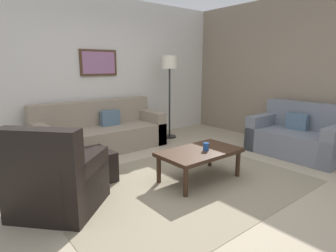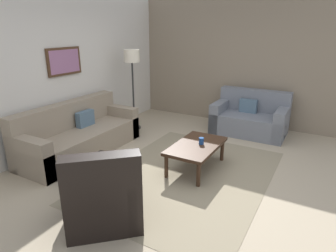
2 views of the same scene
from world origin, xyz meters
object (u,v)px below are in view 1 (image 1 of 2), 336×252
cup (206,147)px  framed_artwork (99,63)px  lamp_standing (170,71)px  couch_loveseat (299,137)px  couch_main (100,133)px  ottoman (90,166)px  armchair_leather (56,185)px  coffee_table (200,154)px

cup → framed_artwork: 2.83m
lamp_standing → framed_artwork: size_ratio=2.33×
couch_loveseat → couch_main: bearing=136.6°
ottoman → framed_artwork: size_ratio=0.76×
couch_loveseat → cup: size_ratio=14.05×
armchair_leather → coffee_table: armchair_leather is taller
couch_main → armchair_leather: (-1.36, -1.80, 0.01)m
coffee_table → couch_loveseat: bearing=-7.8°
couch_main → ottoman: 1.45m
couch_main → cup: couch_main is taller
armchair_leather → coffee_table: size_ratio=1.03×
lamp_standing → framed_artwork: bearing=157.8°
armchair_leather → ottoman: size_ratio=2.02×
couch_loveseat → framed_artwork: bearing=129.5°
couch_loveseat → cup: bearing=173.6°
couch_loveseat → armchair_leather: size_ratio=1.31×
armchair_leather → framed_artwork: size_ratio=1.54×
ottoman → coffee_table: (1.16, -0.89, 0.16)m
ottoman → framed_artwork: 2.35m
couch_loveseat → ottoman: couch_loveseat is taller
cup → ottoman: bearing=142.1°
cup → lamp_standing: lamp_standing is taller
cup → coffee_table: bearing=133.7°
lamp_standing → couch_loveseat: bearing=-65.9°
cup → armchair_leather: bearing=167.9°
couch_loveseat → framed_artwork: 3.88m
couch_main → coffee_table: (0.42, -2.14, 0.06)m
couch_main → framed_artwork: 1.35m
ottoman → cup: 1.56m
couch_main → armchair_leather: bearing=-126.9°
framed_artwork → lamp_standing: bearing=-22.2°
couch_main → armchair_leather: armchair_leather is taller
couch_loveseat → cup: 2.12m
couch_loveseat → framed_artwork: size_ratio=2.02×
couch_loveseat → framed_artwork: framed_artwork is taller
coffee_table → couch_main: bearing=101.0°
framed_artwork → cup: bearing=-84.8°
armchair_leather → coffee_table: 1.80m
ottoman → lamp_standing: bearing=26.0°
coffee_table → lamp_standing: bearing=60.8°
couch_loveseat → cup: (-2.10, 0.24, 0.16)m
couch_main → lamp_standing: lamp_standing is taller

